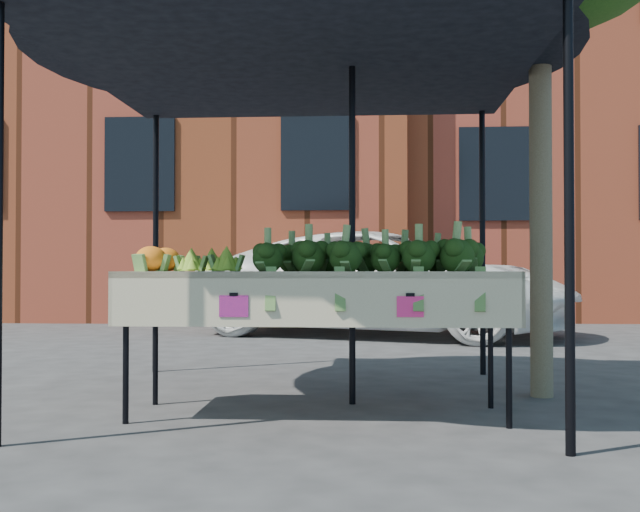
{
  "coord_description": "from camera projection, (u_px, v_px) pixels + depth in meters",
  "views": [
    {
      "loc": [
        0.39,
        -4.63,
        0.91
      ],
      "look_at": [
        0.06,
        0.33,
        1.0
      ],
      "focal_mm": 42.78,
      "sensor_mm": 36.0,
      "label": 1
    }
  ],
  "objects": [
    {
      "name": "building_left",
      "position": [
        129.0,
        110.0,
        17.01
      ],
      "size": [
        12.0,
        8.0,
        9.0
      ],
      "primitive_type": "cube",
      "color": "brown",
      "rests_on": "ground"
    },
    {
      "name": "vehicle",
      "position": [
        385.0,
        149.0,
        10.69
      ],
      "size": [
        2.15,
        2.74,
        5.22
      ],
      "primitive_type": "imported",
      "rotation": [
        0.0,
        0.0,
        1.24
      ],
      "color": "white",
      "rests_on": "ground"
    },
    {
      "name": "romanesco_cluster",
      "position": [
        214.0,
        256.0,
        4.85
      ],
      "size": [
        0.43,
        0.57,
        0.2
      ],
      "primitive_type": "ellipsoid",
      "color": "#6CA52B",
      "rests_on": "table"
    },
    {
      "name": "canopy",
      "position": [
        302.0,
        204.0,
        5.29
      ],
      "size": [
        3.16,
        3.16,
        2.74
      ],
      "primitive_type": null,
      "color": "black",
      "rests_on": "ground"
    },
    {
      "name": "broccoli_heap",
      "position": [
        370.0,
        251.0,
        4.77
      ],
      "size": [
        1.47,
        0.57,
        0.26
      ],
      "primitive_type": "ellipsoid",
      "color": "black",
      "rests_on": "table"
    },
    {
      "name": "cauliflower_pair",
      "position": [
        158.0,
        258.0,
        4.9
      ],
      "size": [
        0.23,
        0.43,
        0.18
      ],
      "primitive_type": "ellipsoid",
      "color": "orange",
      "rests_on": "table"
    },
    {
      "name": "ground",
      "position": [
        307.0,
        419.0,
        4.63
      ],
      "size": [
        90.0,
        90.0,
        0.0
      ],
      "primitive_type": "plane",
      "color": "#2A2A2D"
    },
    {
      "name": "street_tree",
      "position": [
        540.0,
        76.0,
        5.5
      ],
      "size": [
        2.35,
        2.35,
        4.63
      ],
      "primitive_type": null,
      "color": "#1E4C14",
      "rests_on": "ground"
    },
    {
      "name": "table",
      "position": [
        318.0,
        343.0,
        4.76
      ],
      "size": [
        2.41,
        0.82,
        0.9
      ],
      "color": "beige",
      "rests_on": "ground"
    }
  ]
}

